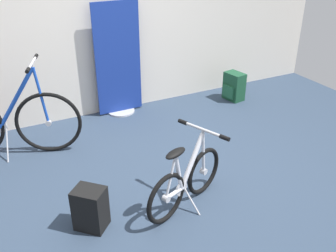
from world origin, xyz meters
name	(u,v)px	position (x,y,z in m)	size (l,w,h in m)	color
ground_plane	(183,184)	(0.00, 0.00, 0.00)	(6.53, 6.53, 0.00)	#2D3D51
back_wall	(106,5)	(0.00, 1.99, 1.38)	(6.53, 0.10, 2.76)	silver
floor_banner_stand	(118,66)	(0.05, 1.82, 0.64)	(0.60, 0.36, 1.45)	#B7B7BC
folding_bike_foreground	(186,180)	(-0.13, -0.28, 0.27)	(0.92, 0.54, 0.70)	black
display_bike_left	(9,122)	(-1.37, 1.34, 0.39)	(1.44, 0.64, 1.04)	black
backpack_on_floor	(234,86)	(1.65, 1.48, 0.20)	(0.26, 0.31, 0.40)	#19472D
handbag_on_floor	(91,208)	(-0.95, -0.16, 0.18)	(0.31, 0.31, 0.37)	black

